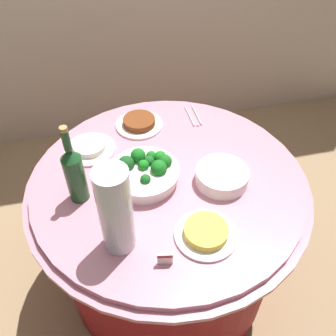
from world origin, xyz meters
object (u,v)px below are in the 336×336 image
(food_plate_stir_fry, at_px, (139,123))
(food_plate_fried_egg, at_px, (206,233))
(broccoli_bowl, at_px, (145,171))
(label_placard_mid, at_px, (110,210))
(decorative_fruit_vase, at_px, (116,215))
(serving_tongs, at_px, (194,116))
(label_placard_front, at_px, (165,258))
(food_plate_rice, at_px, (90,148))
(plate_stack, at_px, (222,176))
(wine_bottle, at_px, (74,173))

(food_plate_stir_fry, height_order, food_plate_fried_egg, same)
(broccoli_bowl, distance_m, food_plate_fried_egg, 0.36)
(food_plate_fried_egg, distance_m, label_placard_mid, 0.35)
(broccoli_bowl, bearing_deg, decorative_fruit_vase, -116.26)
(food_plate_stir_fry, bearing_deg, serving_tongs, 2.04)
(label_placard_front, bearing_deg, broccoli_bowl, 88.95)
(food_plate_rice, bearing_deg, label_placard_mid, -82.82)
(decorative_fruit_vase, xyz_separation_m, food_plate_rice, (-0.07, 0.51, -0.13))
(plate_stack, relative_size, food_plate_fried_egg, 0.95)
(broccoli_bowl, height_order, decorative_fruit_vase, decorative_fruit_vase)
(plate_stack, xyz_separation_m, label_placard_mid, (-0.45, -0.07, 0.00))
(broccoli_bowl, distance_m, plate_stack, 0.31)
(wine_bottle, height_order, food_plate_stir_fry, wine_bottle)
(label_placard_mid, bearing_deg, plate_stack, 8.96)
(food_plate_rice, distance_m, label_placard_front, 0.65)
(food_plate_fried_egg, bearing_deg, serving_tongs, 77.53)
(wine_bottle, relative_size, label_placard_front, 6.11)
(plate_stack, relative_size, food_plate_stir_fry, 0.95)
(plate_stack, bearing_deg, label_placard_front, -133.96)
(plate_stack, xyz_separation_m, food_plate_fried_egg, (-0.14, -0.24, -0.01))
(plate_stack, relative_size, label_placard_front, 3.82)
(broccoli_bowl, distance_m, decorative_fruit_vase, 0.33)
(label_placard_mid, bearing_deg, wine_bottle, 131.84)
(wine_bottle, relative_size, food_plate_stir_fry, 1.53)
(serving_tongs, height_order, food_plate_rice, food_plate_rice)
(broccoli_bowl, bearing_deg, food_plate_stir_fry, 84.15)
(food_plate_fried_egg, distance_m, label_placard_front, 0.18)
(plate_stack, bearing_deg, decorative_fruit_vase, -155.41)
(decorative_fruit_vase, distance_m, label_placard_mid, 0.17)
(broccoli_bowl, bearing_deg, food_plate_fried_egg, -64.22)
(wine_bottle, height_order, food_plate_rice, wine_bottle)
(food_plate_rice, bearing_deg, food_plate_fried_egg, -56.68)
(food_plate_fried_egg, bearing_deg, broccoli_bowl, 115.78)
(plate_stack, bearing_deg, serving_tongs, 88.57)
(decorative_fruit_vase, bearing_deg, label_placard_mid, 98.26)
(label_placard_front, bearing_deg, decorative_fruit_vase, 138.85)
(food_plate_stir_fry, xyz_separation_m, label_placard_front, (-0.04, -0.75, 0.01))
(food_plate_rice, xyz_separation_m, food_plate_fried_egg, (0.36, -0.55, 0.00))
(serving_tongs, bearing_deg, food_plate_rice, -165.24)
(plate_stack, relative_size, food_plate_rice, 0.95)
(serving_tongs, xyz_separation_m, food_plate_fried_egg, (-0.15, -0.68, 0.01))
(label_placard_mid, bearing_deg, label_placard_front, -58.22)
(broccoli_bowl, xyz_separation_m, food_plate_stir_fry, (0.04, 0.35, -0.03))
(plate_stack, bearing_deg, wine_bottle, 175.31)
(wine_bottle, bearing_deg, plate_stack, -4.69)
(food_plate_stir_fry, relative_size, label_placard_mid, 4.00)
(food_plate_stir_fry, bearing_deg, wine_bottle, -127.44)
(wine_bottle, bearing_deg, food_plate_stir_fry, 52.56)
(decorative_fruit_vase, xyz_separation_m, food_plate_fried_egg, (0.29, -0.04, -0.13))
(wine_bottle, bearing_deg, food_plate_rice, 77.89)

